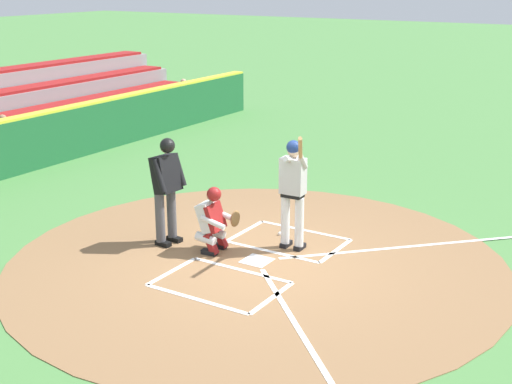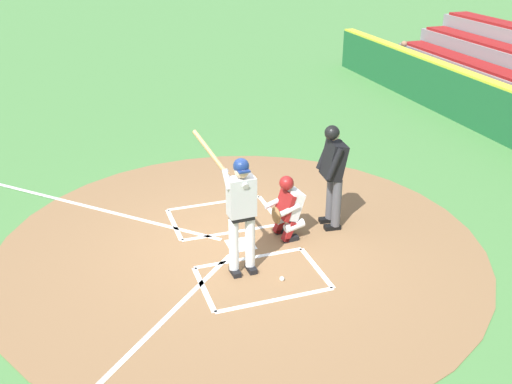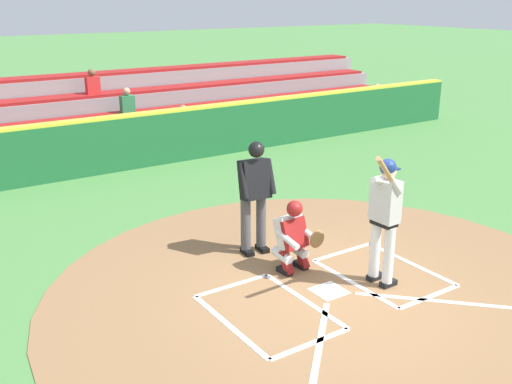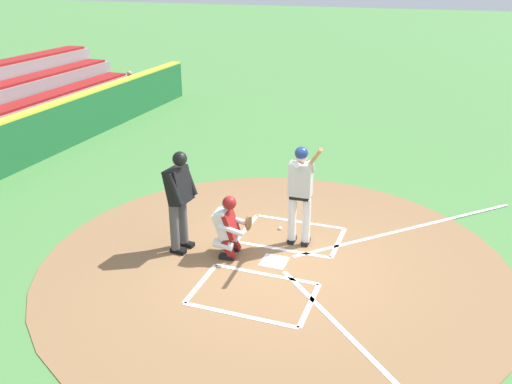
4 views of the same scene
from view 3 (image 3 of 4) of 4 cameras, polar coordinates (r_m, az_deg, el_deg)
The scene contains 9 objects.
ground_plane at distance 8.52m, azimuth 7.03°, elevation -9.52°, with size 120.00×120.00×0.00m, color #4C8442.
dirt_circle at distance 8.51m, azimuth 7.04°, elevation -9.48°, with size 8.00×8.00×0.01m, color olive.
home_plate_and_chalk at distance 7.95m, azimuth 11.23°, elevation -11.80°, with size 7.93×4.91×0.01m.
batter at distance 8.40m, azimuth 12.29°, elevation -2.00°, with size 0.91×0.74×2.13m.
catcher at distance 8.83m, azimuth 3.67°, elevation -4.12°, with size 0.63×0.61×1.13m.
plate_umpire at distance 9.26m, azimuth -0.13°, elevation 0.22°, with size 0.60×0.45×1.86m.
baseball at distance 9.42m, azimuth 11.62°, elevation -6.65°, with size 0.07×0.07×0.07m, color white.
backstop_wall at distance 14.45m, azimuth -12.53°, elevation 4.71°, with size 22.00×0.36×1.31m.
bleacher_stand at distance 16.93m, azimuth -15.94°, elevation 6.60°, with size 20.00×3.40×2.10m.
Camera 3 is at (4.99, 5.64, 3.97)m, focal length 41.55 mm.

